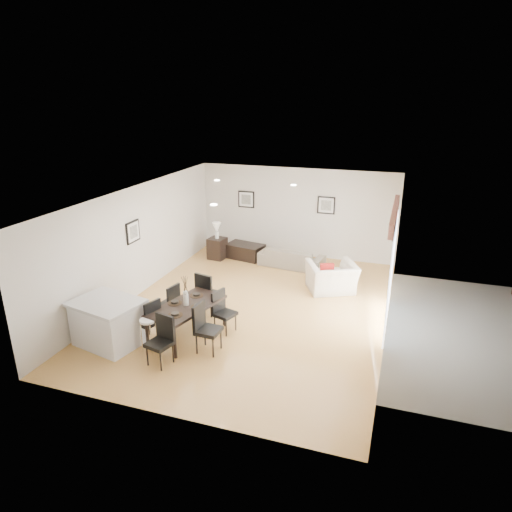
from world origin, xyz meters
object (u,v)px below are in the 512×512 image
(dining_chair_efar, at_px, (222,309))
(dining_chair_wfar, at_px, (171,302))
(side_table, at_px, (217,248))
(bar_stool, at_px, (148,324))
(sofa, at_px, (291,257))
(armchair, at_px, (332,277))
(dining_chair_head, at_px, (162,337))
(dining_table, at_px, (186,308))
(dining_chair_wnear, at_px, (150,319))
(kitchen_island, at_px, (108,322))
(dining_chair_foot, at_px, (207,291))
(dining_chair_enear, at_px, (204,325))
(coffee_table, at_px, (245,251))

(dining_chair_efar, bearing_deg, dining_chair_wfar, 109.91)
(side_table, relative_size, bar_stool, 0.94)
(sofa, distance_m, armchair, 1.97)
(dining_chair_head, relative_size, side_table, 1.46)
(dining_table, distance_m, dining_chair_head, 1.04)
(dining_chair_wfar, bearing_deg, dining_chair_wnear, 10.84)
(dining_chair_efar, distance_m, bar_stool, 1.60)
(dining_chair_wfar, bearing_deg, kitchen_island, -21.55)
(armchair, relative_size, dining_chair_wfar, 1.29)
(dining_table, height_order, bar_stool, dining_table)
(dining_chair_wfar, bearing_deg, bar_stool, 18.79)
(dining_table, bearing_deg, bar_stool, -105.20)
(dining_chair_efar, relative_size, dining_chair_foot, 0.89)
(dining_table, xyz_separation_m, dining_chair_enear, (0.58, -0.41, -0.07))
(dining_chair_wfar, relative_size, bar_stool, 1.31)
(armchair, height_order, side_table, armchair)
(dining_table, relative_size, coffee_table, 1.67)
(armchair, relative_size, dining_table, 0.63)
(sofa, bearing_deg, bar_stool, 81.90)
(sofa, bearing_deg, side_table, 8.42)
(dining_chair_head, bearing_deg, dining_chair_wnear, 149.15)
(kitchen_island, bearing_deg, armchair, 58.87)
(dining_chair_wfar, height_order, dining_chair_enear, dining_chair_enear)
(dining_chair_foot, distance_m, kitchen_island, 2.24)
(sofa, bearing_deg, coffee_table, -2.31)
(dining_chair_efar, bearing_deg, dining_chair_wnear, 144.63)
(dining_chair_foot, distance_m, side_table, 3.73)
(dining_table, height_order, dining_chair_enear, dining_chair_enear)
(armchair, height_order, kitchen_island, kitchen_island)
(dining_table, xyz_separation_m, dining_chair_wfar, (-0.59, 0.40, -0.13))
(armchair, height_order, dining_chair_enear, dining_chair_enear)
(dining_chair_wnear, distance_m, dining_chair_enear, 1.18)
(dining_chair_enear, bearing_deg, armchair, -24.37)
(dining_table, distance_m, dining_chair_wnear, 0.75)
(dining_chair_wnear, xyz_separation_m, dining_chair_foot, (0.57, 1.47, 0.05))
(dining_chair_wnear, xyz_separation_m, dining_chair_wfar, (0.00, 0.85, -0.01))
(dining_table, height_order, coffee_table, dining_table)
(kitchen_island, bearing_deg, dining_chair_wnear, 36.40)
(sofa, relative_size, dining_chair_wnear, 2.06)
(dining_table, height_order, dining_chair_foot, dining_chair_foot)
(coffee_table, height_order, bar_stool, bar_stool)
(armchair, height_order, dining_chair_head, dining_chair_head)
(sofa, height_order, dining_chair_enear, dining_chair_enear)
(sofa, distance_m, dining_chair_wfar, 4.50)
(dining_chair_wnear, bearing_deg, kitchen_island, -49.54)
(armchair, xyz_separation_m, side_table, (-3.70, 1.34, -0.05))
(dining_chair_wnear, height_order, dining_chair_enear, dining_chair_enear)
(coffee_table, bearing_deg, dining_chair_enear, -67.37)
(dining_chair_wnear, height_order, side_table, dining_chair_wnear)
(dining_chair_enear, distance_m, dining_chair_head, 0.84)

